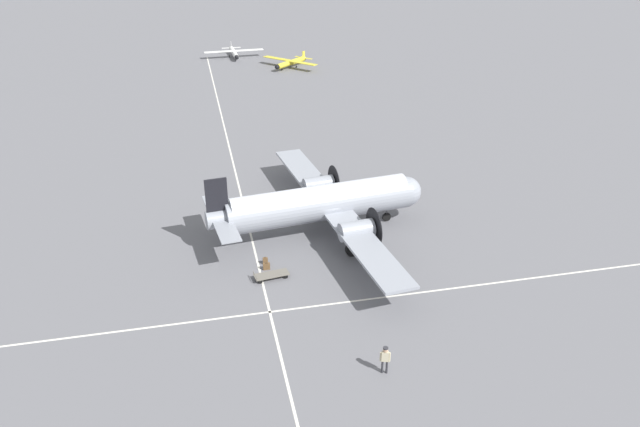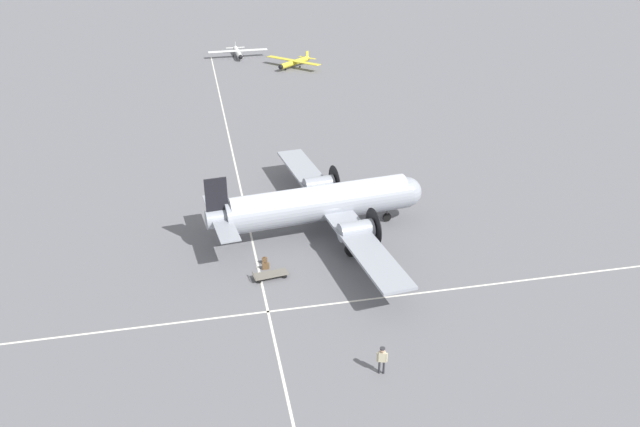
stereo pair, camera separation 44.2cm
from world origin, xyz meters
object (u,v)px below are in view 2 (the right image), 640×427
at_px(crew_foreground, 382,357).
at_px(suitcase_near_door, 266,266).
at_px(baggage_cart, 270,275).
at_px(light_aircraft_distant, 238,52).
at_px(light_aircraft_taxiing, 294,62).
at_px(airliner_main, 325,203).
at_px(suitcase_upright_spare, 265,260).

distance_m(crew_foreground, suitcase_near_door, 12.72).
distance_m(crew_foreground, baggage_cart, 11.57).
xyz_separation_m(suitcase_near_door, light_aircraft_distant, (3.71, 63.38, 0.52)).
relative_size(crew_foreground, light_aircraft_taxiing, 0.22).
xyz_separation_m(airliner_main, baggage_cart, (-5.01, -5.67, -2.19)).
relative_size(airliner_main, crew_foreground, 13.98).
xyz_separation_m(crew_foreground, baggage_cart, (-4.63, 10.58, -0.81)).
height_order(airliner_main, baggage_cart, airliner_main).
relative_size(light_aircraft_distant, light_aircraft_taxiing, 1.21).
relative_size(suitcase_upright_spare, light_aircraft_taxiing, 0.07).
bearing_deg(suitcase_near_door, light_aircraft_taxiing, 78.41).
relative_size(airliner_main, light_aircraft_distant, 2.58).
bearing_deg(airliner_main, suitcase_near_door, -145.95).
bearing_deg(light_aircraft_taxiing, airliner_main, 40.87).
relative_size(suitcase_near_door, suitcase_upright_spare, 1.04).
bearing_deg(baggage_cart, light_aircraft_taxiing, 70.66).
height_order(light_aircraft_distant, light_aircraft_taxiing, light_aircraft_taxiing).
height_order(suitcase_near_door, suitcase_upright_spare, suitcase_near_door).
relative_size(airliner_main, suitcase_near_door, 43.46).
height_order(suitcase_near_door, baggage_cart, baggage_cart).
distance_m(baggage_cart, light_aircraft_taxiing, 57.29).
bearing_deg(suitcase_near_door, airliner_main, 41.00).
height_order(suitcase_upright_spare, baggage_cart, baggage_cart).
bearing_deg(crew_foreground, suitcase_near_door, 130.05).
distance_m(suitcase_near_door, light_aircraft_distant, 63.49).
relative_size(suitcase_upright_spare, light_aircraft_distant, 0.06).
height_order(crew_foreground, light_aircraft_distant, light_aircraft_distant).
xyz_separation_m(crew_foreground, light_aircraft_taxiing, (6.49, 66.78, -0.29)).
xyz_separation_m(airliner_main, light_aircraft_taxiing, (6.12, 50.53, -1.67)).
bearing_deg(light_aircraft_taxiing, suitcase_near_door, 36.18).
distance_m(suitcase_near_door, light_aircraft_taxiing, 56.18).
xyz_separation_m(light_aircraft_distant, light_aircraft_taxiing, (7.58, -8.35, 0.01)).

